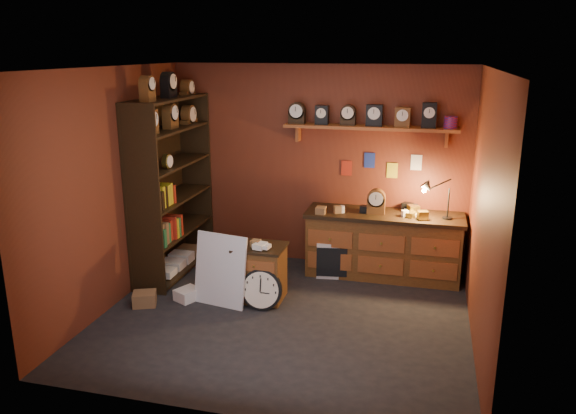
# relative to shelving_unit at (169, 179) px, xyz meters

# --- Properties ---
(floor) EXTENTS (4.00, 4.00, 0.00)m
(floor) POSITION_rel_shelving_unit_xyz_m (1.79, -0.98, -1.25)
(floor) COLOR black
(floor) RESTS_ON ground
(room_shell) EXTENTS (4.02, 3.62, 2.71)m
(room_shell) POSITION_rel_shelving_unit_xyz_m (1.84, -0.87, 0.47)
(room_shell) COLOR maroon
(room_shell) RESTS_ON ground
(shelving_unit) EXTENTS (0.47, 1.60, 2.58)m
(shelving_unit) POSITION_rel_shelving_unit_xyz_m (0.00, 0.00, 0.00)
(shelving_unit) COLOR black
(shelving_unit) RESTS_ON ground
(workbench) EXTENTS (2.00, 0.66, 1.36)m
(workbench) POSITION_rel_shelving_unit_xyz_m (2.74, 0.49, -0.78)
(workbench) COLOR brown
(workbench) RESTS_ON ground
(low_cabinet) EXTENTS (0.59, 0.50, 0.76)m
(low_cabinet) POSITION_rel_shelving_unit_xyz_m (1.40, -0.58, -0.89)
(low_cabinet) COLOR brown
(low_cabinet) RESTS_ON ground
(big_round_clock) EXTENTS (0.48, 0.16, 0.48)m
(big_round_clock) POSITION_rel_shelving_unit_xyz_m (1.49, -0.84, -1.02)
(big_round_clock) COLOR black
(big_round_clock) RESTS_ON ground
(white_panel) EXTENTS (0.67, 0.29, 0.86)m
(white_panel) POSITION_rel_shelving_unit_xyz_m (0.99, -0.83, -1.25)
(white_panel) COLOR silver
(white_panel) RESTS_ON ground
(mini_fridge) EXTENTS (0.52, 0.54, 0.48)m
(mini_fridge) POSITION_rel_shelving_unit_xyz_m (2.12, 0.41, -1.01)
(mini_fridge) COLOR silver
(mini_fridge) RESTS_ON ground
(floor_box_a) EXTENTS (0.32, 0.30, 0.16)m
(floor_box_a) POSITION_rel_shelving_unit_xyz_m (0.14, -1.09, -1.17)
(floor_box_a) COLOR brown
(floor_box_a) RESTS_ON ground
(floor_box_b) EXTENTS (0.32, 0.34, 0.13)m
(floor_box_b) POSITION_rel_shelving_unit_xyz_m (0.57, -0.83, -1.19)
(floor_box_b) COLOR white
(floor_box_b) RESTS_ON ground
(floor_box_c) EXTENTS (0.25, 0.21, 0.18)m
(floor_box_c) POSITION_rel_shelving_unit_xyz_m (1.34, -0.40, -1.16)
(floor_box_c) COLOR brown
(floor_box_c) RESTS_ON ground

